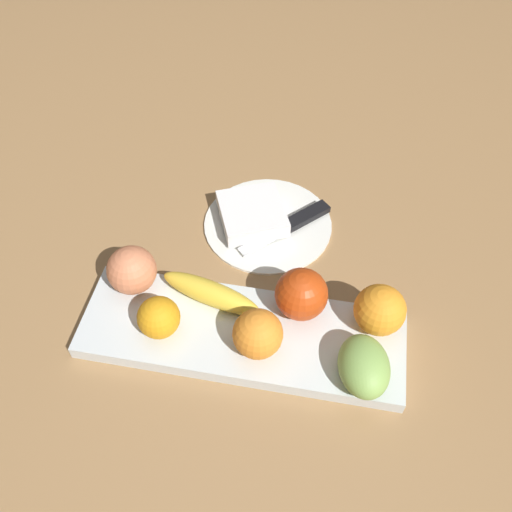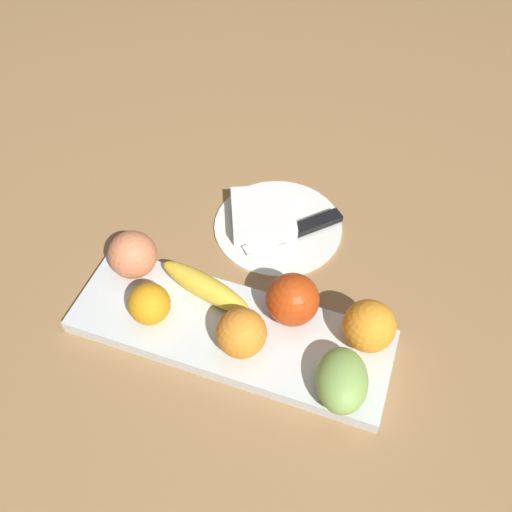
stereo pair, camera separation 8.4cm
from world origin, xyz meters
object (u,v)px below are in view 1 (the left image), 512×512
Objects in this scene: peach at (132,270)px; dinner_plate at (268,223)px; knife at (299,221)px; fruit_tray at (242,334)px; apple at (301,294)px; orange_near_banana at (380,310)px; folded_napkin at (252,213)px; grape_bunch at (364,366)px; banana at (211,293)px; orange_near_apple at (258,334)px; orange_center at (159,317)px.

peach is 0.26m from dinner_plate.
knife is at bearing -140.74° from peach.
apple is (-0.08, -0.05, 0.05)m from fruit_tray.
orange_near_banana is (-0.11, 0.01, -0.00)m from apple.
folded_napkin is at bearing -40.42° from orange_near_banana.
grape_bunch is at bearing 79.61° from orange_near_banana.
dinner_plate is (0.17, -0.27, -0.05)m from grape_bunch.
orange_near_banana is at bearing -100.39° from grape_bunch.
apple reaches higher than orange_near_banana.
peach is 0.30m from knife.
peach reaches higher than banana.
orange_near_banana is (-0.19, -0.04, 0.05)m from fruit_tray.
orange_near_banana reaches higher than banana.
orange_near_apple reaches higher than folded_napkin.
orange_center reaches higher than banana.
fruit_tray is 0.08m from banana.
knife is at bearing -95.42° from orange_near_apple.
banana is (0.06, -0.04, 0.03)m from fruit_tray.
knife is (-0.11, -0.19, -0.03)m from banana.
grape_bunch is (-0.15, 0.02, -0.01)m from orange_near_apple.
banana is 0.20m from dinner_plate.
orange_center is at bearing 70.75° from folded_napkin.
banana is at bearing 73.50° from dinner_plate.
grape_bunch is at bearing 135.84° from apple.
grape_bunch is at bearing 175.42° from orange_center.
peach is 0.80× the size of grape_bunch.
grape_bunch is at bearing 165.21° from peach.
apple reaches higher than fruit_tray.
knife is (-0.05, -0.01, 0.01)m from dinner_plate.
peach is at bearing -19.78° from orange_near_apple.
peach is 0.52× the size of knife.
dinner_plate is at bearing -83.77° from orange_near_apple.
folded_napkin is at bearing -40.57° from knife.
dinner_plate is at bearing -44.28° from orange_near_banana.
orange_near_banana is at bearing 135.72° from dinner_plate.
grape_bunch is at bearing 126.49° from folded_napkin.
grape_bunch is at bearing -5.76° from banana.
orange_near_apple is at bearing 139.24° from fruit_tray.
peach reaches higher than dinner_plate.
banana is 0.24m from grape_bunch.
banana is 2.59× the size of orange_center.
dinner_plate is (0.03, -0.25, -0.05)m from orange_near_apple.
orange_center is 0.28m from dinner_plate.
orange_near_apple is at bearing 22.75° from orange_near_banana.
orange_center is 0.28× the size of dinner_plate.
folded_napkin is (-0.09, -0.25, -0.03)m from orange_center.
banana is (0.13, 0.01, -0.02)m from apple.
orange_near_banana is at bearing -157.25° from orange_near_apple.
orange_near_banana is 0.29m from folded_napkin.
orange_center reaches higher than fruit_tray.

